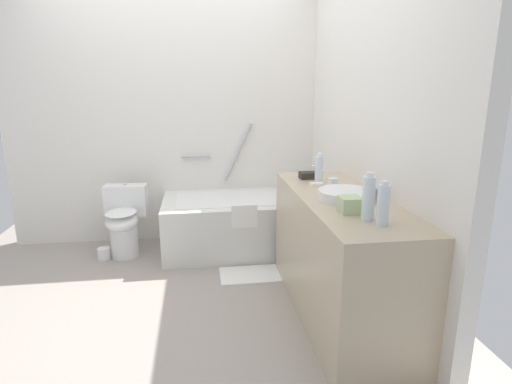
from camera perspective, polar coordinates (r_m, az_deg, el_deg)
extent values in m
plane|color=#9E9389|center=(3.30, -11.15, -13.22)|extent=(3.77, 3.77, 0.00)
cube|color=white|center=(4.16, -11.19, 10.32)|extent=(3.17, 0.10, 2.48)
cube|color=white|center=(3.18, 14.72, 8.95)|extent=(0.10, 2.74, 2.48)
cube|color=silver|center=(3.93, -2.25, -4.43)|extent=(1.42, 0.79, 0.50)
cube|color=white|center=(3.87, -2.28, -1.50)|extent=(1.17, 0.57, 0.09)
cylinder|color=#B0B0B5|center=(3.94, 5.77, -0.06)|extent=(0.09, 0.03, 0.03)
cylinder|color=#B0B0B5|center=(4.14, -2.50, 5.48)|extent=(0.29, 0.03, 0.58)
cylinder|color=#B0B0B5|center=(4.12, -8.31, 4.89)|extent=(0.29, 0.03, 0.03)
cube|color=white|center=(3.50, -1.62, -3.38)|extent=(0.22, 0.03, 0.20)
cylinder|color=white|center=(3.97, -17.78, -6.12)|extent=(0.24, 0.24, 0.34)
ellipsoid|color=white|center=(3.87, -18.11, -3.97)|extent=(0.30, 0.36, 0.15)
ellipsoid|color=white|center=(3.85, -18.21, -2.73)|extent=(0.29, 0.35, 0.02)
cube|color=white|center=(4.04, -17.56, -1.07)|extent=(0.39, 0.18, 0.29)
cylinder|color=silver|center=(4.00, -17.72, 1.00)|extent=(0.03, 0.03, 0.01)
cube|color=tan|center=(2.83, 11.35, -8.77)|extent=(0.54, 1.59, 0.83)
cylinder|color=white|center=(2.62, 12.31, -0.39)|extent=(0.34, 0.34, 0.06)
cylinder|color=#ABABB1|center=(2.71, 16.50, -0.24)|extent=(0.02, 0.02, 0.06)
cylinder|color=#ABABB1|center=(2.68, 15.56, 0.32)|extent=(0.10, 0.02, 0.02)
cylinder|color=#ABABB1|center=(2.66, 17.02, -0.80)|extent=(0.03, 0.03, 0.04)
cylinder|color=#ABABB1|center=(2.76, 15.98, -0.16)|extent=(0.03, 0.03, 0.04)
cylinder|color=silver|center=(2.18, 17.21, -1.75)|extent=(0.06, 0.06, 0.21)
cylinder|color=white|center=(2.15, 17.43, 1.21)|extent=(0.03, 0.03, 0.02)
cylinder|color=silver|center=(3.04, 8.73, 3.10)|extent=(0.06, 0.06, 0.20)
cylinder|color=white|center=(3.02, 8.81, 5.14)|extent=(0.03, 0.03, 0.02)
cylinder|color=silver|center=(2.23, 15.32, -0.89)|extent=(0.07, 0.07, 0.24)
cylinder|color=white|center=(2.20, 15.54, 2.35)|extent=(0.04, 0.04, 0.02)
cylinder|color=white|center=(3.30, 8.24, 2.99)|extent=(0.06, 0.06, 0.08)
cylinder|color=white|center=(2.88, 10.56, 1.16)|extent=(0.06, 0.06, 0.08)
cube|color=#2D2823|center=(3.18, 7.33, 2.31)|extent=(0.14, 0.10, 0.05)
cube|color=white|center=(2.97, 8.40, 1.09)|extent=(0.09, 0.06, 0.02)
cube|color=#B3C893|center=(2.36, 12.91, -1.73)|extent=(0.12, 0.12, 0.09)
cube|color=white|center=(3.47, -0.28, -11.35)|extent=(0.56, 0.33, 0.01)
cylinder|color=white|center=(4.00, -20.34, -7.99)|extent=(0.11, 0.11, 0.10)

